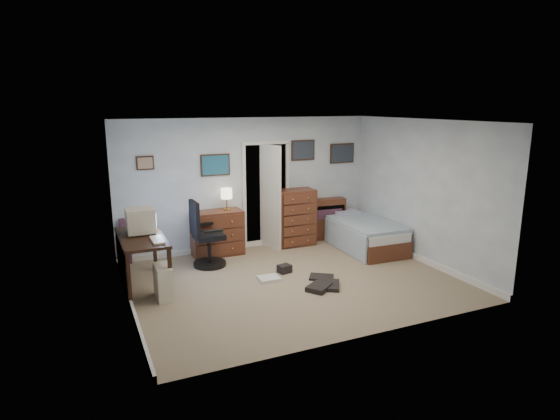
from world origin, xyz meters
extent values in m
cube|color=gray|center=(0.00, 0.00, -0.01)|extent=(5.00, 4.00, 0.02)
cube|color=black|center=(-2.20, 0.70, 0.79)|extent=(0.65, 1.41, 0.04)
cube|color=black|center=(-2.48, 0.04, 0.38)|extent=(0.05, 0.05, 0.77)
cube|color=black|center=(-1.92, 0.04, 0.38)|extent=(0.05, 0.05, 0.77)
cube|color=black|center=(-2.48, 1.36, 0.38)|extent=(0.05, 0.05, 0.77)
cube|color=black|center=(-1.92, 1.36, 0.38)|extent=(0.05, 0.05, 0.77)
cube|color=black|center=(-2.50, 0.70, 0.43)|extent=(0.03, 1.30, 0.54)
cube|color=beige|center=(-2.18, 0.85, 1.02)|extent=(0.41, 0.39, 0.37)
cube|color=#8CB2F2|center=(-1.97, 0.85, 1.02)|extent=(0.01, 0.30, 0.24)
cube|color=beige|center=(-2.18, 0.85, 0.82)|extent=(0.27, 0.27, 0.02)
cube|color=beige|center=(-2.02, 0.35, 0.83)|extent=(0.16, 0.43, 0.03)
cube|color=beige|center=(-2.00, 0.15, 0.24)|extent=(0.22, 0.46, 0.49)
cube|color=black|center=(-1.89, 0.15, 0.24)|extent=(0.01, 0.32, 0.38)
cylinder|color=black|center=(-1.02, 1.22, 0.03)|extent=(0.58, 0.58, 0.07)
cylinder|color=black|center=(-1.02, 1.22, 0.27)|extent=(0.07, 0.07, 0.43)
cube|color=black|center=(-1.02, 1.22, 0.53)|extent=(0.49, 0.49, 0.09)
cube|color=black|center=(-1.26, 1.22, 0.87)|extent=(0.08, 0.44, 0.60)
cube|color=black|center=(-1.01, 0.96, 0.68)|extent=(0.33, 0.07, 0.04)
cube|color=black|center=(-1.03, 1.49, 0.68)|extent=(0.33, 0.07, 0.04)
cube|color=maroon|center=(-2.32, 1.96, 0.40)|extent=(0.16, 0.16, 0.81)
cube|color=brown|center=(-0.71, 1.77, 0.42)|extent=(0.94, 0.48, 0.83)
cylinder|color=gold|center=(-0.51, 1.77, 0.84)|extent=(0.13, 0.13, 0.02)
cylinder|color=gold|center=(-0.51, 1.77, 0.97)|extent=(0.03, 0.03, 0.25)
cylinder|color=beige|center=(-0.51, 1.77, 1.14)|extent=(0.21, 0.21, 0.19)
cube|color=black|center=(0.35, 2.30, 1.00)|extent=(0.90, 0.60, 2.00)
cube|color=white|center=(-0.10, 1.97, 1.00)|extent=(0.06, 0.05, 2.00)
cube|color=white|center=(0.80, 1.97, 1.00)|extent=(0.06, 0.05, 2.00)
cube|color=white|center=(0.35, 1.97, 2.02)|extent=(0.96, 0.05, 0.06)
cube|color=white|center=(0.31, 1.86, 1.00)|extent=(0.31, 0.77, 2.00)
sphere|color=gold|center=(0.62, 1.71, 1.00)|extent=(0.06, 0.06, 0.06)
cube|color=brown|center=(0.87, 1.75, 0.56)|extent=(0.78, 0.48, 1.12)
cube|color=brown|center=(1.57, 1.88, 0.42)|extent=(0.95, 0.29, 0.85)
cube|color=black|center=(1.57, 1.80, 0.58)|extent=(0.87, 0.15, 0.28)
cube|color=maroon|center=(1.57, 1.80, 0.55)|extent=(0.76, 0.16, 0.21)
cube|color=brown|center=(2.00, 1.01, 0.16)|extent=(0.97, 1.85, 0.32)
cube|color=white|center=(2.00, 1.01, 0.40)|extent=(0.93, 1.81, 0.16)
cube|color=slate|center=(2.00, 0.92, 0.50)|extent=(1.01, 1.58, 0.09)
cube|color=slate|center=(1.52, 0.93, 0.25)|extent=(0.09, 1.55, 0.49)
cube|color=#6A70AA|center=(2.02, 1.69, 0.54)|extent=(0.51, 0.36, 0.12)
cube|color=#331E11|center=(-1.90, 1.98, 1.75)|extent=(0.30, 0.03, 0.24)
cube|color=brown|center=(-1.90, 1.96, 1.75)|extent=(0.25, 0.01, 0.19)
cube|color=#331E11|center=(-0.65, 1.98, 1.65)|extent=(0.55, 0.03, 0.40)
cube|color=#0B0F4D|center=(-0.65, 1.96, 1.65)|extent=(0.50, 0.01, 0.35)
cube|color=#331E11|center=(1.15, 1.98, 1.85)|extent=(0.50, 0.03, 0.40)
cube|color=black|center=(1.15, 1.96, 1.85)|extent=(0.45, 0.01, 0.35)
cube|color=#331E11|center=(2.05, 1.98, 1.75)|extent=(0.55, 0.03, 0.40)
cube|color=black|center=(2.05, 1.96, 1.75)|extent=(0.50, 0.01, 0.35)
cube|color=silver|center=(-0.34, 0.18, 0.02)|extent=(0.34, 0.30, 0.05)
cube|color=black|center=(0.46, -0.10, 0.02)|extent=(0.47, 0.45, 0.04)
cube|color=black|center=(0.03, 0.39, 0.07)|extent=(0.24, 0.21, 0.13)
cube|color=black|center=(0.20, -0.50, 0.04)|extent=(0.47, 0.45, 0.08)
cube|color=black|center=(0.38, -0.46, 0.03)|extent=(0.50, 0.54, 0.06)
camera|label=1|loc=(-3.03, -6.32, 2.76)|focal=30.00mm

